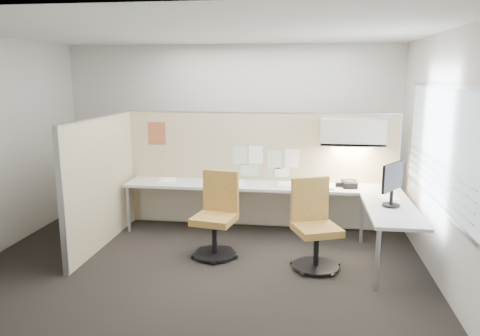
# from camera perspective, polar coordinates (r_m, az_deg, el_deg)

# --- Properties ---
(floor) EXTENTS (5.50, 4.50, 0.01)m
(floor) POSITION_cam_1_polar(r_m,az_deg,el_deg) (6.01, -4.59, -11.48)
(floor) COLOR black
(floor) RESTS_ON ground
(ceiling) EXTENTS (5.50, 4.50, 0.01)m
(ceiling) POSITION_cam_1_polar(r_m,az_deg,el_deg) (5.56, -5.07, 16.29)
(ceiling) COLOR white
(ceiling) RESTS_ON wall_back
(wall_back) EXTENTS (5.50, 0.02, 2.80)m
(wall_back) POSITION_cam_1_polar(r_m,az_deg,el_deg) (7.80, -1.16, 4.58)
(wall_back) COLOR beige
(wall_back) RESTS_ON ground
(wall_front) EXTENTS (5.50, 0.02, 2.80)m
(wall_front) POSITION_cam_1_polar(r_m,az_deg,el_deg) (3.51, -12.99, -4.25)
(wall_front) COLOR beige
(wall_front) RESTS_ON ground
(wall_right) EXTENTS (0.02, 4.50, 2.80)m
(wall_right) POSITION_cam_1_polar(r_m,az_deg,el_deg) (5.68, 23.36, 1.06)
(wall_right) COLOR beige
(wall_right) RESTS_ON ground
(window_pane) EXTENTS (0.01, 2.80, 1.30)m
(window_pane) POSITION_cam_1_polar(r_m,az_deg,el_deg) (5.65, 23.23, 2.57)
(window_pane) COLOR #95A1AD
(window_pane) RESTS_ON wall_right
(partition_back) EXTENTS (4.10, 0.06, 1.75)m
(partition_back) POSITION_cam_1_polar(r_m,az_deg,el_deg) (7.18, 2.37, -0.28)
(partition_back) COLOR tan
(partition_back) RESTS_ON floor
(partition_left) EXTENTS (0.06, 2.20, 1.75)m
(partition_left) POSITION_cam_1_polar(r_m,az_deg,el_deg) (6.66, -16.46, -1.66)
(partition_left) COLOR tan
(partition_left) RESTS_ON floor
(desk) EXTENTS (4.00, 2.07, 0.73)m
(desk) POSITION_cam_1_polar(r_m,az_deg,el_deg) (6.75, 5.17, -3.44)
(desk) COLOR beige
(desk) RESTS_ON floor
(overhead_bin) EXTENTS (0.90, 0.36, 0.38)m
(overhead_bin) POSITION_cam_1_polar(r_m,az_deg,el_deg) (6.87, 13.55, 4.25)
(overhead_bin) COLOR beige
(overhead_bin) RESTS_ON partition_back
(task_light_strip) EXTENTS (0.60, 0.06, 0.02)m
(task_light_strip) POSITION_cam_1_polar(r_m,az_deg,el_deg) (6.89, 13.47, 2.52)
(task_light_strip) COLOR #FFEABF
(task_light_strip) RESTS_ON overhead_bin
(pinned_papers) EXTENTS (1.01, 0.00, 0.47)m
(pinned_papers) POSITION_cam_1_polar(r_m,az_deg,el_deg) (7.11, 2.99, 0.90)
(pinned_papers) COLOR #8CBF8C
(pinned_papers) RESTS_ON partition_back
(poster) EXTENTS (0.28, 0.00, 0.35)m
(poster) POSITION_cam_1_polar(r_m,az_deg,el_deg) (7.38, -10.11, 4.17)
(poster) COLOR #E8591D
(poster) RESTS_ON partition_back
(chair_left) EXTENTS (0.59, 0.61, 1.08)m
(chair_left) POSITION_cam_1_polar(r_m,az_deg,el_deg) (6.09, -2.88, -6.03)
(chair_left) COLOR black
(chair_left) RESTS_ON floor
(chair_right) EXTENTS (0.65, 0.67, 1.07)m
(chair_right) POSITION_cam_1_polar(r_m,az_deg,el_deg) (5.78, 9.03, -7.17)
(chair_right) COLOR black
(chair_right) RESTS_ON floor
(monitor) EXTENTS (0.31, 0.44, 0.54)m
(monitor) POSITION_cam_1_polar(r_m,az_deg,el_deg) (5.97, 18.09, -1.59)
(monitor) COLOR black
(monitor) RESTS_ON desk
(phone) EXTENTS (0.23, 0.22, 0.12)m
(phone) POSITION_cam_1_polar(r_m,az_deg,el_deg) (6.85, 13.16, -1.93)
(phone) COLOR black
(phone) RESTS_ON desk
(stapler) EXTENTS (0.15, 0.07, 0.05)m
(stapler) POSITION_cam_1_polar(r_m,az_deg,el_deg) (6.93, 8.89, -1.84)
(stapler) COLOR black
(stapler) RESTS_ON desk
(tape_dispenser) EXTENTS (0.11, 0.07, 0.06)m
(tape_dispenser) POSITION_cam_1_polar(r_m,az_deg,el_deg) (6.88, 11.98, -2.01)
(tape_dispenser) COLOR black
(tape_dispenser) RESTS_ON desk
(coat_hook) EXTENTS (0.18, 0.46, 1.39)m
(coat_hook) POSITION_cam_1_polar(r_m,az_deg,el_deg) (5.93, -20.47, 1.82)
(coat_hook) COLOR silver
(coat_hook) RESTS_ON partition_left
(paper_stack_0) EXTENTS (0.27, 0.33, 0.03)m
(paper_stack_0) POSITION_cam_1_polar(r_m,az_deg,el_deg) (7.13, -8.81, -1.53)
(paper_stack_0) COLOR white
(paper_stack_0) RESTS_ON desk
(paper_stack_1) EXTENTS (0.28, 0.34, 0.02)m
(paper_stack_1) POSITION_cam_1_polar(r_m,az_deg,el_deg) (7.01, -3.70, -1.72)
(paper_stack_1) COLOR white
(paper_stack_1) RESTS_ON desk
(paper_stack_2) EXTENTS (0.27, 0.33, 0.04)m
(paper_stack_2) POSITION_cam_1_polar(r_m,az_deg,el_deg) (6.89, -0.86, -1.83)
(paper_stack_2) COLOR white
(paper_stack_2) RESTS_ON desk
(paper_stack_3) EXTENTS (0.26, 0.32, 0.02)m
(paper_stack_3) POSITION_cam_1_polar(r_m,az_deg,el_deg) (6.88, 5.64, -2.00)
(paper_stack_3) COLOR white
(paper_stack_3) RESTS_ON desk
(paper_stack_4) EXTENTS (0.26, 0.32, 0.03)m
(paper_stack_4) POSITION_cam_1_polar(r_m,az_deg,el_deg) (6.79, 10.31, -2.26)
(paper_stack_4) COLOR white
(paper_stack_4) RESTS_ON desk
(paper_stack_5) EXTENTS (0.29, 0.34, 0.02)m
(paper_stack_5) POSITION_cam_1_polar(r_m,az_deg,el_deg) (6.40, 17.54, -3.51)
(paper_stack_5) COLOR white
(paper_stack_5) RESTS_ON desk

